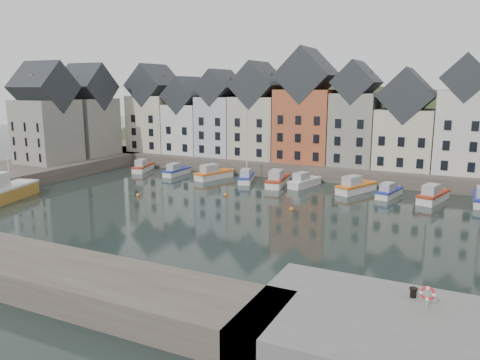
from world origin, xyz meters
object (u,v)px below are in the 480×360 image
Objects in this scene: life_ring_post at (427,294)px; mooring_bollard at (413,292)px; boat_a at (143,167)px; boat_d at (246,177)px.

mooring_bollard is at bearing 124.67° from life_ring_post.
boat_a is 57.46m from mooring_bollard.
boat_d is at bearing -18.07° from boat_a.
mooring_bollard is (26.68, -34.18, 1.60)m from boat_d.
boat_d is 43.39m from mooring_bollard.
boat_d reaches higher than life_ring_post.
life_ring_post reaches higher than boat_a.
mooring_bollard is 1.52m from life_ring_post.
boat_d reaches higher than boat_a.
life_ring_post is at bearing -69.59° from boat_d.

